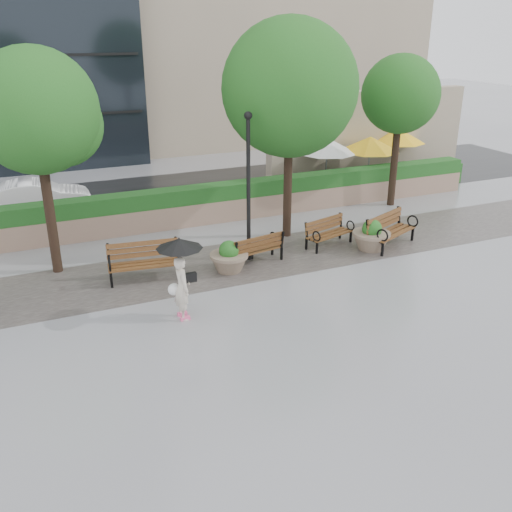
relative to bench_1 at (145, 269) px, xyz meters
name	(u,v)px	position (x,y,z in m)	size (l,w,h in m)	color
ground	(272,304)	(2.64, -2.82, -0.32)	(100.00, 100.00, 0.00)	gray
cobble_strip	(230,263)	(2.64, 0.18, -0.31)	(28.00, 3.20, 0.01)	#383330
hedge_wall	(190,206)	(2.64, 4.18, 0.35)	(24.00, 0.80, 1.35)	#8F715C
cafe_wall	(368,136)	(12.14, 7.18, 1.68)	(10.00, 0.60, 4.00)	tan
cafe_hedge	(385,181)	(11.64, 4.98, 0.13)	(8.00, 0.50, 0.90)	#1C4818
asphalt_street	(162,195)	(2.64, 8.18, -0.32)	(40.00, 7.00, 0.00)	black
bench_1	(145,269)	(0.00, 0.00, 0.00)	(2.08, 1.04, 1.07)	brown
bench_2	(255,255)	(3.31, -0.14, -0.04)	(1.84, 1.00, 0.93)	brown
bench_3	(329,238)	(6.09, 0.23, -0.05)	(1.78, 1.11, 0.90)	brown
bench_4	(390,237)	(7.91, -0.58, 0.00)	(2.11, 1.50, 1.06)	brown
planter_left	(229,259)	(2.39, -0.37, 0.05)	(1.12, 1.12, 0.94)	#7F6B56
planter_right	(371,238)	(7.17, -0.58, 0.08)	(1.21, 1.21, 1.01)	#7F6B56
lamppost	(248,197)	(3.30, 0.30, 1.66)	(0.28, 0.28, 4.45)	black
tree_0	(42,115)	(-2.06, 1.70, 4.15)	(3.45, 3.35, 6.27)	black
tree_1	(293,92)	(5.44, 1.75, 4.43)	(4.28, 4.28, 7.01)	black
tree_2	(402,97)	(10.86, 3.32, 3.85)	(3.09, 2.93, 5.76)	black
patio_umb_white	(327,146)	(9.23, 5.90, 1.67)	(2.50, 2.50, 2.30)	black
patio_umb_yellow_a	(370,144)	(11.07, 5.46, 1.67)	(2.50, 2.50, 2.30)	black
patio_umb_yellow_b	(398,136)	(13.38, 6.64, 1.67)	(2.50, 2.50, 2.30)	black
car_right	(37,197)	(-2.30, 7.63, 0.33)	(1.38, 3.95, 1.30)	silver
pedestrian	(181,271)	(0.33, -2.56, 0.93)	(1.12, 1.12, 2.05)	beige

